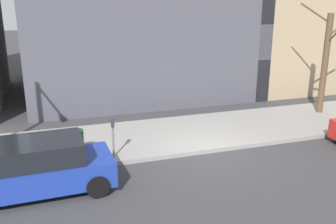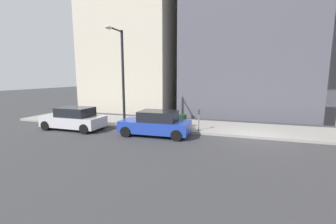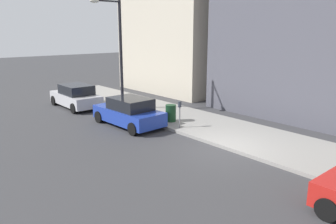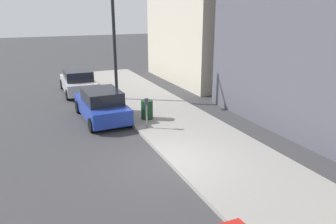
{
  "view_description": "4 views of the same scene",
  "coord_description": "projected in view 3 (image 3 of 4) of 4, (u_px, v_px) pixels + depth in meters",
  "views": [
    {
      "loc": [
        -11.11,
        5.19,
        5.21
      ],
      "look_at": [
        -0.27,
        1.64,
        1.76
      ],
      "focal_mm": 40.0,
      "sensor_mm": 36.0,
      "label": 1
    },
    {
      "loc": [
        -13.49,
        0.9,
        3.54
      ],
      "look_at": [
        1.63,
        5.75,
        1.06
      ],
      "focal_mm": 24.0,
      "sensor_mm": 36.0,
      "label": 2
    },
    {
      "loc": [
        -10.34,
        -8.34,
        4.86
      ],
      "look_at": [
        0.16,
        3.87,
        0.9
      ],
      "focal_mm": 35.0,
      "sensor_mm": 36.0,
      "label": 3
    },
    {
      "loc": [
        -4.16,
        -9.55,
        5.19
      ],
      "look_at": [
        0.7,
        1.56,
        1.36
      ],
      "focal_mm": 35.0,
      "sensor_mm": 36.0,
      "label": 4
    }
  ],
  "objects": [
    {
      "name": "parked_car_blue",
      "position": [
        129.0,
        112.0,
        17.21
      ],
      "size": [
        2.04,
        4.26,
        1.52
      ],
      "rotation": [
        0.0,
        0.0,
        0.03
      ],
      "color": "#1E389E",
      "rests_on": "ground"
    },
    {
      "name": "streetlamp",
      "position": [
        117.0,
        46.0,
        19.46
      ],
      "size": [
        1.97,
        0.32,
        6.5
      ],
      "color": "black",
      "rests_on": "sidewalk"
    },
    {
      "name": "parked_car_silver",
      "position": [
        76.0,
        96.0,
        21.41
      ],
      "size": [
        1.95,
        4.21,
        1.52
      ],
      "rotation": [
        0.0,
        0.0,
        -0.01
      ],
      "color": "#B7B7BC",
      "rests_on": "ground"
    },
    {
      "name": "parking_meter",
      "position": [
        180.0,
        112.0,
        16.34
      ],
      "size": [
        0.14,
        0.1,
        1.35
      ],
      "color": "slate",
      "rests_on": "sidewalk"
    },
    {
      "name": "trash_bin",
      "position": [
        171.0,
        113.0,
        17.59
      ],
      "size": [
        0.56,
        0.56,
        0.9
      ],
      "primitive_type": "cylinder",
      "color": "#14381E",
      "rests_on": "sidewalk"
    },
    {
      "name": "sidewalk",
      "position": [
        253.0,
        138.0,
        15.09
      ],
      "size": [
        4.0,
        36.0,
        0.15
      ],
      "primitive_type": "cube",
      "color": "gray",
      "rests_on": "ground"
    },
    {
      "name": "ground_plane",
      "position": [
        225.0,
        150.0,
        13.85
      ],
      "size": [
        120.0,
        120.0,
        0.0
      ],
      "primitive_type": "plane",
      "color": "#38383A"
    }
  ]
}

